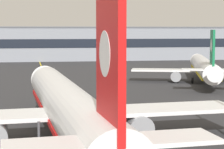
% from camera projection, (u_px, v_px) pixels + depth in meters
% --- Properties ---
extents(taxiway_centreline, '(5.14, 179.94, 0.01)m').
position_uv_depth(taxiway_centreline, '(57.00, 108.00, 56.58)').
color(taxiway_centreline, yellow).
rests_on(taxiway_centreline, ground).
extents(airliner_foreground, '(32.29, 41.53, 11.65)m').
position_uv_depth(airliner_foreground, '(67.00, 107.00, 37.96)').
color(airliner_foreground, white).
rests_on(airliner_foreground, ground).
extents(airliner_background, '(27.64, 35.05, 10.04)m').
position_uv_depth(airliner_background, '(204.00, 68.00, 83.15)').
color(airliner_background, white).
rests_on(airliner_background, ground).
extents(terminal_building, '(168.01, 12.40, 11.11)m').
position_uv_depth(terminal_building, '(43.00, 44.00, 143.47)').
color(terminal_building, gray).
rests_on(terminal_building, ground).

